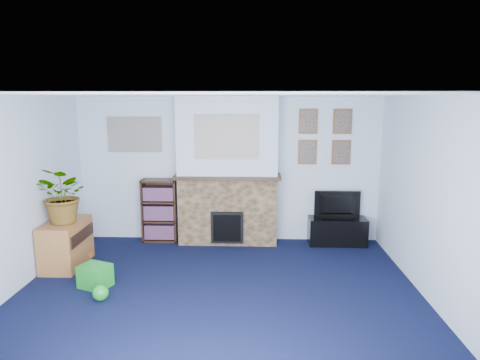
{
  "coord_description": "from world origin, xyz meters",
  "views": [
    {
      "loc": [
        0.45,
        -4.77,
        2.35
      ],
      "look_at": [
        0.24,
        0.85,
        1.29
      ],
      "focal_mm": 32.0,
      "sensor_mm": 36.0,
      "label": 1
    }
  ],
  "objects_px": {
    "bookshelf": "(160,212)",
    "sideboard": "(66,242)",
    "tv_stand": "(337,231)",
    "television": "(338,205)"
  },
  "relations": [
    {
      "from": "bookshelf",
      "to": "sideboard",
      "type": "relative_size",
      "value": 1.24
    },
    {
      "from": "tv_stand",
      "to": "sideboard",
      "type": "distance_m",
      "value": 4.19
    },
    {
      "from": "bookshelf",
      "to": "tv_stand",
      "type": "bearing_deg",
      "value": -1.49
    },
    {
      "from": "sideboard",
      "to": "tv_stand",
      "type": "bearing_deg",
      "value": 15.04
    },
    {
      "from": "tv_stand",
      "to": "television",
      "type": "relative_size",
      "value": 1.24
    },
    {
      "from": "tv_stand",
      "to": "television",
      "type": "bearing_deg",
      "value": 90.0
    },
    {
      "from": "bookshelf",
      "to": "television",
      "type": "bearing_deg",
      "value": -1.1
    },
    {
      "from": "tv_stand",
      "to": "bookshelf",
      "type": "xyz_separation_m",
      "value": [
        -2.94,
        0.08,
        0.28
      ]
    },
    {
      "from": "sideboard",
      "to": "bookshelf",
      "type": "bearing_deg",
      "value": 46.66
    },
    {
      "from": "television",
      "to": "bookshelf",
      "type": "bearing_deg",
      "value": -1.36
    }
  ]
}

